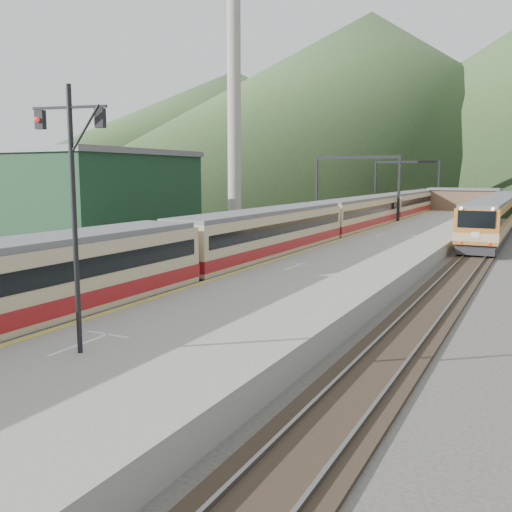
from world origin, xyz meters
The scene contains 16 objects.
track_main centered at (0.00, 40.00, 0.07)m, with size 2.60×200.00×0.23m.
track_far centered at (-5.00, 40.00, 0.07)m, with size 2.60×200.00×0.23m.
track_second centered at (11.50, 40.00, 0.07)m, with size 2.60×200.00×0.23m.
platform centered at (5.60, 38.00, 0.50)m, with size 8.00×100.00×1.00m, color gray.
gantry_near centered at (-2.85, 55.00, 5.59)m, with size 9.55×0.25×8.00m.
gantry_far centered at (-2.85, 80.00, 5.59)m, with size 9.55×0.25×8.00m.
warehouse centered at (-28.00, 42.00, 4.32)m, with size 14.50×20.50×8.60m.
smokestack centered at (-22.00, 62.00, 15.00)m, with size 1.80×1.80×30.00m, color #9E998E.
station_shed centered at (5.60, 78.00, 2.57)m, with size 9.40×4.40×3.10m.
hill_a centered at (-40.00, 190.00, 30.00)m, with size 180.00×180.00×60.00m, color #2D4220.
hill_d centered at (-120.00, 240.00, 27.50)m, with size 200.00×200.00×55.00m, color #2D4220.
main_train centered at (0.00, 47.06, 2.04)m, with size 2.97×101.74×3.62m.
second_train centered at (11.50, 57.48, 2.10)m, with size 3.06×41.70×3.74m.
signal_mast centered at (4.36, 5.44, 5.44)m, with size 2.17×0.59×7.31m.
short_signal_b centered at (-2.10, 28.39, 1.46)m, with size 0.25×0.20×2.27m.
short_signal_c centered at (-7.00, 19.53, 1.46)m, with size 0.25×0.21×2.27m.
Camera 1 is at (15.73, -6.10, 5.95)m, focal length 40.00 mm.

